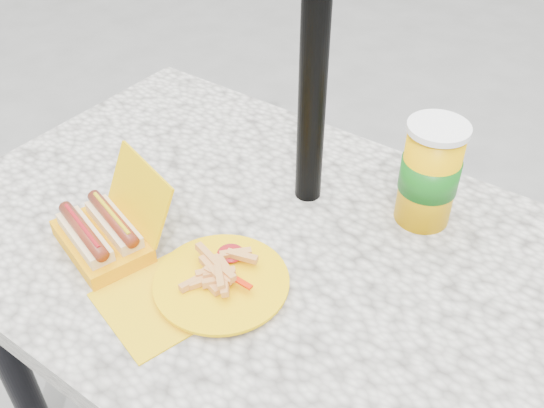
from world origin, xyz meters
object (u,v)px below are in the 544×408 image
Objects in this scene: fries_plate at (216,282)px; soda_cup at (430,174)px; umbrella_pole at (316,22)px; hotdog_box at (104,233)px.

fries_plate is 0.42m from soda_cup.
umbrella_pole reaches higher than soda_cup.
umbrella_pole reaches higher than hotdog_box.
fries_plate is at bearing -118.72° from soda_cup.
soda_cup is (0.42, 0.40, 0.07)m from hotdog_box.
hotdog_box is at bearing -169.89° from fries_plate.
soda_cup reaches higher than fries_plate.
umbrella_pole is 0.50m from hotdog_box.
umbrella_pole reaches higher than fries_plate.
fries_plate is at bearing 27.48° from hotdog_box.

